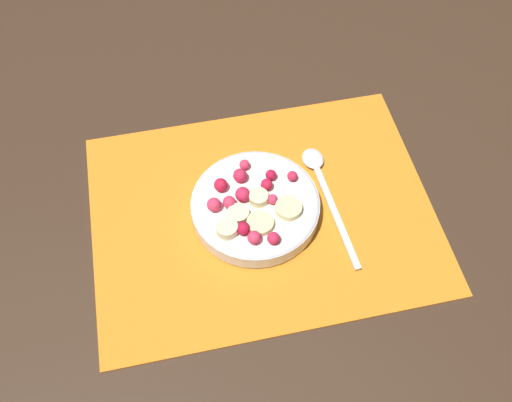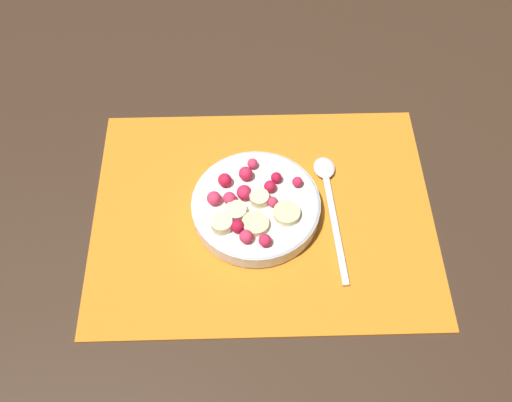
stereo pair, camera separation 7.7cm
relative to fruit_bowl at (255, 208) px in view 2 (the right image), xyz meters
name	(u,v)px [view 2 (the right image)]	position (x,y,z in m)	size (l,w,h in m)	color
ground_plane	(263,214)	(0.01, 0.00, -0.02)	(3.00, 3.00, 0.00)	#382619
placemat	(263,212)	(0.01, 0.00, -0.02)	(0.48, 0.36, 0.01)	orange
fruit_bowl	(255,208)	(0.00, 0.00, 0.00)	(0.18, 0.18, 0.05)	silver
spoon	(328,190)	(0.11, 0.04, -0.01)	(0.03, 0.21, 0.01)	silver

